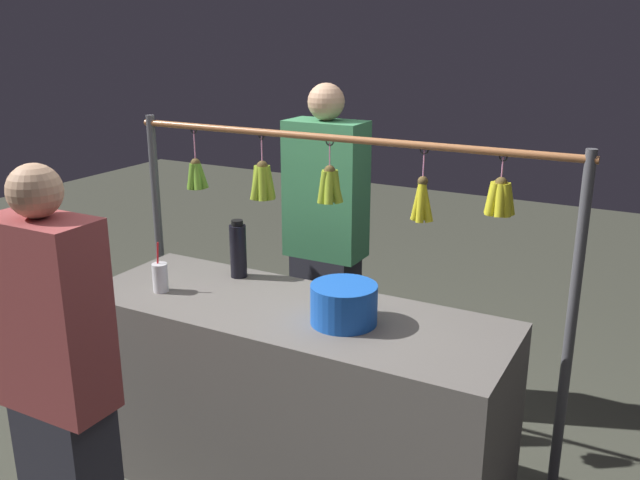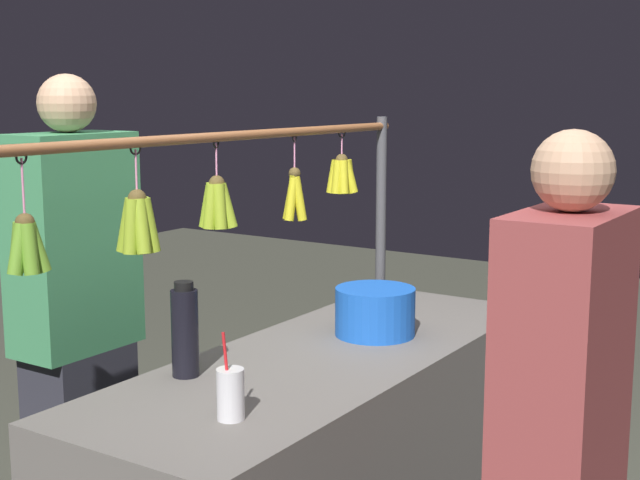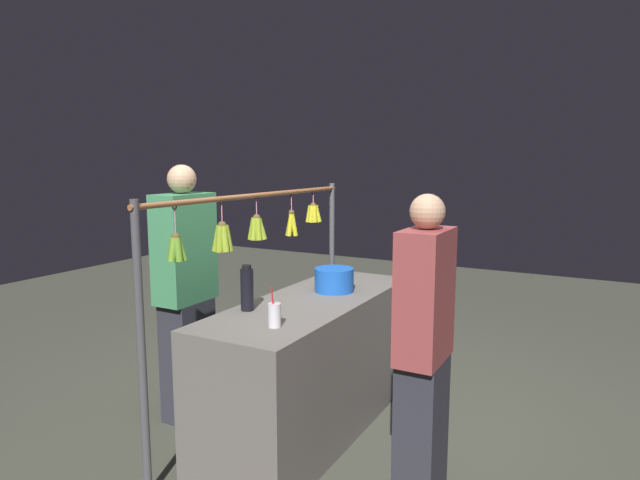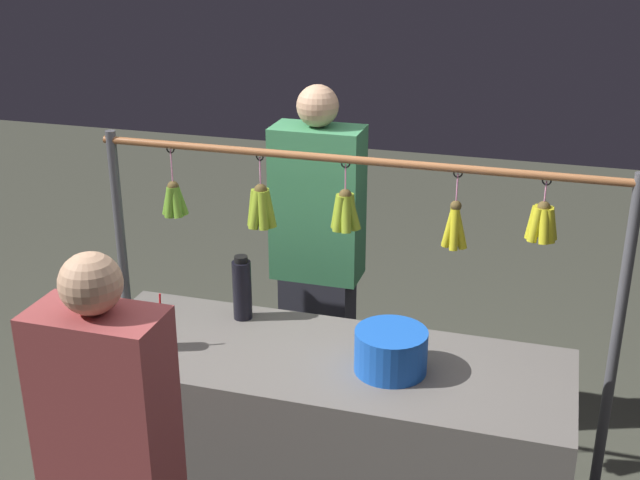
# 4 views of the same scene
# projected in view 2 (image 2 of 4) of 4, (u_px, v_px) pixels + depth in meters

# --- Properties ---
(display_rack) EXTENTS (2.20, 0.13, 1.59)m
(display_rack) POSITION_uv_depth(u_px,v_px,m) (221.00, 258.00, 2.94)
(display_rack) COLOR #4C4C51
(display_rack) RESTS_ON ground
(water_bottle) EXTENTS (0.08, 0.08, 0.28)m
(water_bottle) POSITION_uv_depth(u_px,v_px,m) (185.00, 331.00, 2.53)
(water_bottle) COLOR black
(water_bottle) RESTS_ON market_counter
(blue_bucket) EXTENTS (0.27, 0.27, 0.16)m
(blue_bucket) POSITION_uv_depth(u_px,v_px,m) (375.00, 311.00, 2.97)
(blue_bucket) COLOR blue
(blue_bucket) RESTS_ON market_counter
(drink_cup) EXTENTS (0.07, 0.07, 0.22)m
(drink_cup) POSITION_uv_depth(u_px,v_px,m) (230.00, 394.00, 2.20)
(drink_cup) COLOR silver
(drink_cup) RESTS_ON market_counter
(vendor_person) EXTENTS (0.42, 0.23, 1.75)m
(vendor_person) POSITION_uv_depth(u_px,v_px,m) (78.00, 339.00, 3.00)
(vendor_person) COLOR #2D2D38
(vendor_person) RESTS_ON ground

